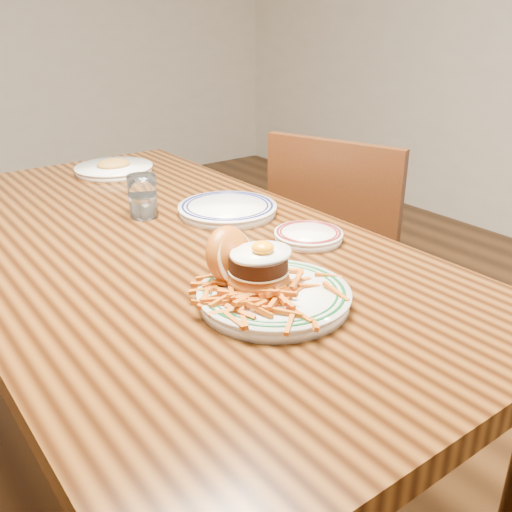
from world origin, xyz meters
TOP-DOWN VIEW (x-y plane):
  - floor at (0.00, 0.00)m, footprint 6.00×6.00m
  - table at (0.00, 0.00)m, footprint 0.85×1.60m
  - chair_right at (0.69, 0.08)m, footprint 0.53×0.53m
  - main_plate at (0.02, -0.38)m, footprint 0.27×0.29m
  - side_plate at (0.27, -0.21)m, footprint 0.15×0.16m
  - rear_plate at (0.22, 0.05)m, footprint 0.25×0.25m
  - water_glass at (0.04, 0.16)m, footprint 0.07×0.07m
  - far_plate at (0.15, 0.59)m, footprint 0.24×0.24m

SIDE VIEW (x-z plane):
  - floor at x=0.00m, z-range 0.00..0.00m
  - chair_right at x=0.69m, z-range 0.03..0.93m
  - table at x=0.00m, z-range 0.29..1.04m
  - side_plate at x=0.27m, z-range 0.75..0.78m
  - far_plate at x=0.15m, z-range 0.74..0.79m
  - rear_plate at x=0.22m, z-range 0.75..0.78m
  - main_plate at x=0.02m, z-range 0.72..0.85m
  - water_glass at x=0.04m, z-range 0.74..0.85m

